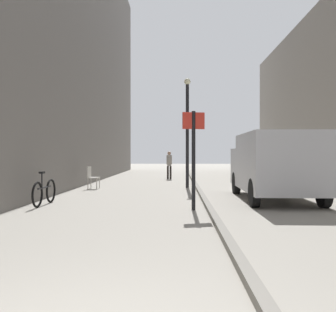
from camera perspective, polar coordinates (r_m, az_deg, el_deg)
ground_plane at (r=14.48m, az=-1.50°, el=-5.52°), size 80.00×80.00×0.00m
building_facade_left at (r=16.47m, az=-19.02°, el=21.49°), size 2.04×40.00×14.85m
kerb_strip at (r=14.48m, az=4.78°, el=-5.28°), size 0.16×40.00×0.12m
pedestrian_main_foreground at (r=21.95m, az=0.19°, el=-1.08°), size 0.32×0.21×1.61m
delivery_van at (r=12.47m, az=15.80°, el=-1.18°), size 2.16×5.05×2.11m
street_sign_post at (r=9.87m, az=3.90°, el=0.71°), size 0.59×0.18×2.60m
lamp_post at (r=16.41m, az=2.95°, el=4.69°), size 0.28×0.28×4.76m
bicycle_leaning at (r=11.40m, az=-18.26°, el=-5.21°), size 0.10×1.77×0.98m
cafe_chair_near_window at (r=16.15m, az=-11.51°, el=-2.97°), size 0.48×0.48×0.94m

